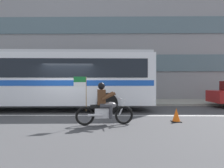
# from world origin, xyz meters

# --- Properties ---
(ground_plane) EXTENTS (60.00, 60.00, 0.00)m
(ground_plane) POSITION_xyz_m (0.00, 0.00, 0.00)
(ground_plane) COLOR #3D3D3F
(sidewalk_curb) EXTENTS (28.00, 3.80, 0.15)m
(sidewalk_curb) POSITION_xyz_m (0.00, 5.10, 0.07)
(sidewalk_curb) COLOR gray
(sidewalk_curb) RESTS_ON ground_plane
(lane_center_stripe) EXTENTS (26.60, 0.14, 0.01)m
(lane_center_stripe) POSITION_xyz_m (0.00, -0.60, 0.00)
(lane_center_stripe) COLOR silver
(lane_center_stripe) RESTS_ON ground_plane
(office_building_facade) EXTENTS (28.00, 0.89, 9.03)m
(office_building_facade) POSITION_xyz_m (0.00, 7.38, 4.52)
(office_building_facade) COLOR gray
(office_building_facade) RESTS_ON ground_plane
(transit_bus) EXTENTS (10.75, 3.00, 3.22)m
(transit_bus) POSITION_xyz_m (-0.94, 1.19, 1.88)
(transit_bus) COLOR silver
(transit_bus) RESTS_ON ground_plane
(motorcycle_with_rider) EXTENTS (2.18, 0.72, 1.78)m
(motorcycle_with_rider) POSITION_xyz_m (1.96, -2.68, 0.67)
(motorcycle_with_rider) COLOR black
(motorcycle_with_rider) RESTS_ON ground_plane
(fire_hydrant) EXTENTS (0.22, 0.30, 0.75)m
(fire_hydrant) POSITION_xyz_m (3.28, 4.36, 0.52)
(fire_hydrant) COLOR gold
(fire_hydrant) RESTS_ON sidewalk_curb
(traffic_cone) EXTENTS (0.36, 0.36, 0.55)m
(traffic_cone) POSITION_xyz_m (4.79, -2.06, 0.26)
(traffic_cone) COLOR #EA590F
(traffic_cone) RESTS_ON ground_plane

